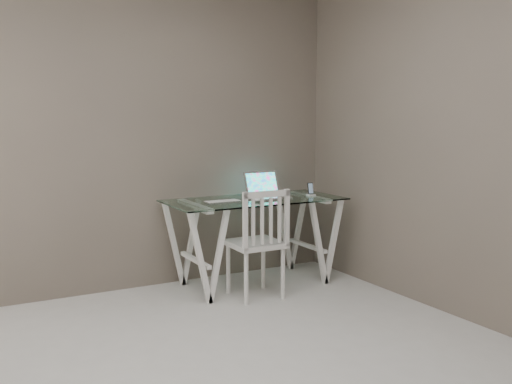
# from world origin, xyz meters

# --- Properties ---
(room) EXTENTS (4.50, 4.52, 2.71)m
(room) POSITION_xyz_m (-0.06, 0.02, 1.72)
(room) COLOR #B8B6B1
(room) RESTS_ON ground
(desk) EXTENTS (1.50, 0.70, 0.75)m
(desk) POSITION_xyz_m (1.10, 1.85, 0.38)
(desk) COLOR silver
(desk) RESTS_ON ground
(chair) EXTENTS (0.41, 0.41, 0.88)m
(chair) POSITION_xyz_m (0.95, 1.48, 0.49)
(chair) COLOR silver
(chair) RESTS_ON ground
(laptop) EXTENTS (0.32, 0.30, 0.22)m
(laptop) POSITION_xyz_m (1.24, 1.89, 0.80)
(laptop) COLOR silver
(laptop) RESTS_ON desk
(keyboard) EXTENTS (0.30, 0.13, 0.01)m
(keyboard) POSITION_xyz_m (0.79, 1.83, 0.75)
(keyboard) COLOR silver
(keyboard) RESTS_ON desk
(mouse) EXTENTS (0.11, 0.07, 0.04)m
(mouse) POSITION_xyz_m (1.05, 1.71, 0.76)
(mouse) COLOR white
(mouse) RESTS_ON desk
(phone_dock) EXTENTS (0.06, 0.06, 0.12)m
(phone_dock) POSITION_xyz_m (1.64, 1.80, 0.78)
(phone_dock) COLOR white
(phone_dock) RESTS_ON desk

